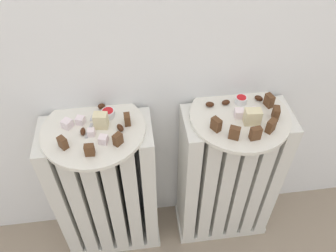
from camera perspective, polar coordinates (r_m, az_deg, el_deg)
The scene contains 31 objects.
radiator_left at distance 1.25m, azimuth -10.15°, elevation -10.73°, with size 0.35×0.17×0.61m.
radiator_right at distance 1.29m, azimuth 9.83°, elevation -8.64°, with size 0.35×0.17×0.61m.
plate_left at distance 1.01m, azimuth -12.36°, elevation -0.58°, with size 0.30×0.30×0.01m, color silver.
plate_right at distance 1.05m, azimuth 11.89°, elevation 1.64°, with size 0.30×0.30×0.01m, color silver.
dark_cake_slice_left_0 at distance 0.96m, azimuth -17.20°, elevation -2.69°, with size 0.03×0.02×0.04m, color #56351E.
dark_cake_slice_left_1 at distance 0.93m, azimuth -13.00°, elevation -3.94°, with size 0.03×0.02×0.04m, color #56351E.
dark_cake_slice_left_2 at distance 0.94m, azimuth -8.39°, elevation -2.21°, with size 0.03×0.02×0.04m, color #56351E.
dark_cake_slice_left_3 at distance 0.99m, azimuth -6.84°, elevation 1.11°, with size 0.03×0.02×0.04m, color #56351E.
marble_cake_slice_left_0 at distance 0.99m, azimuth -11.16°, elevation 0.91°, with size 0.04×0.03×0.05m, color beige.
turkish_delight_left_0 at distance 0.96m, azimuth -10.76°, elevation -2.23°, with size 0.02×0.02×0.02m, color white.
turkish_delight_left_1 at distance 1.02m, azimuth -16.53°, elevation 0.36°, with size 0.03×0.03×0.03m, color white.
turkish_delight_left_2 at distance 1.02m, azimuth -14.45°, elevation 0.91°, with size 0.02×0.02×0.02m, color white.
turkish_delight_left_3 at distance 0.98m, azimuth -12.75°, elevation -1.03°, with size 0.02×0.02×0.02m, color white.
medjool_date_left_0 at distance 1.06m, azimuth -11.05°, elevation 3.25°, with size 0.02×0.02×0.02m, color #3D1E0F.
medjool_date_left_1 at distance 0.98m, azimuth -8.00°, elevation -0.29°, with size 0.03×0.02×0.02m, color #3D1E0F.
medjool_date_left_2 at distance 1.00m, azimuth -14.06°, elevation -0.89°, with size 0.03×0.01×0.01m, color #3D1E0F.
jam_bowl_left at distance 1.03m, azimuth -10.00°, elevation 2.16°, with size 0.04×0.04×0.02m.
dark_cake_slice_right_0 at distance 0.98m, azimuth 8.06°, elevation 0.27°, with size 0.03×0.02×0.04m, color #56351E.
dark_cake_slice_right_1 at distance 0.96m, azimuth 11.06°, elevation -1.14°, with size 0.03×0.02×0.04m, color #56351E.
dark_cake_slice_right_2 at distance 0.97m, azimuth 14.43°, elevation -1.22°, with size 0.03×0.02×0.04m, color #56351E.
dark_cake_slice_right_3 at distance 1.01m, azimuth 16.87°, elevation 0.03°, with size 0.03×0.02×0.04m, color #56351E.
dark_cake_slice_right_4 at distance 1.05m, azimuth 17.59°, elevation 2.04°, with size 0.03×0.02×0.04m, color #56351E.
dark_cake_slice_right_5 at distance 1.09m, azimuth 16.56°, elevation 4.11°, with size 0.03×0.02×0.04m, color #56351E.
marble_cake_slice_right_0 at distance 1.02m, azimuth 13.96°, elevation 1.53°, with size 0.05×0.03×0.05m, color beige.
turkish_delight_right_0 at distance 1.06m, azimuth 14.18°, elevation 2.52°, with size 0.02×0.02×0.02m, color white.
turkish_delight_right_1 at distance 1.03m, azimuth 11.78°, elevation 2.09°, with size 0.03×0.03×0.03m, color white.
medjool_date_right_0 at distance 1.06m, azimuth 7.01°, elevation 3.61°, with size 0.03×0.02×0.02m, color #3D1E0F.
medjool_date_right_1 at distance 1.11m, azimuth 14.94°, elevation 4.52°, with size 0.03×0.02×0.02m, color #3D1E0F.
medjool_date_right_2 at distance 1.07m, azimuth 9.64°, elevation 3.92°, with size 0.03×0.02×0.02m, color #3D1E0F.
jam_bowl_right at distance 1.08m, azimuth 12.12°, elevation 4.32°, with size 0.04×0.04×0.02m.
fork at distance 1.02m, azimuth -12.68°, elevation 0.24°, with size 0.04×0.09×0.00m.
Camera 1 is at (-0.09, -0.44, 1.32)m, focal length 36.44 mm.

